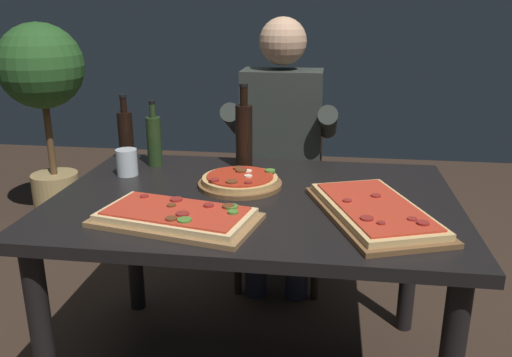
% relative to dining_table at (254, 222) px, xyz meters
% --- Properties ---
extents(dining_table, '(1.40, 0.96, 0.74)m').
position_rel_dining_table_xyz_m(dining_table, '(0.00, 0.00, 0.00)').
color(dining_table, black).
rests_on(dining_table, ground_plane).
extents(pizza_rectangular_front, '(0.54, 0.36, 0.05)m').
position_rel_dining_table_xyz_m(pizza_rectangular_front, '(-0.20, -0.26, 0.12)').
color(pizza_rectangular_front, olive).
rests_on(pizza_rectangular_front, dining_table).
extents(pizza_rectangular_left, '(0.46, 0.61, 0.05)m').
position_rel_dining_table_xyz_m(pizza_rectangular_left, '(0.40, -0.13, 0.11)').
color(pizza_rectangular_left, brown).
rests_on(pizza_rectangular_left, dining_table).
extents(pizza_round_far, '(0.31, 0.31, 0.05)m').
position_rel_dining_table_xyz_m(pizza_round_far, '(-0.07, 0.10, 0.12)').
color(pizza_round_far, brown).
rests_on(pizza_round_far, dining_table).
extents(wine_bottle_dark, '(0.06, 0.06, 0.29)m').
position_rel_dining_table_xyz_m(wine_bottle_dark, '(-0.60, 0.37, 0.21)').
color(wine_bottle_dark, black).
rests_on(wine_bottle_dark, dining_table).
extents(oil_bottle_amber, '(0.06, 0.06, 0.27)m').
position_rel_dining_table_xyz_m(oil_bottle_amber, '(-0.46, 0.32, 0.20)').
color(oil_bottle_amber, '#233819').
rests_on(oil_bottle_amber, dining_table).
extents(vinegar_bottle_green, '(0.07, 0.07, 0.34)m').
position_rel_dining_table_xyz_m(vinegar_bottle_green, '(-0.09, 0.34, 0.24)').
color(vinegar_bottle_green, black).
rests_on(vinegar_bottle_green, dining_table).
extents(tumbler_near_camera, '(0.08, 0.08, 0.10)m').
position_rel_dining_table_xyz_m(tumbler_near_camera, '(-0.53, 0.18, 0.14)').
color(tumbler_near_camera, silver).
rests_on(tumbler_near_camera, dining_table).
extents(diner_chair, '(0.44, 0.44, 0.87)m').
position_rel_dining_table_xyz_m(diner_chair, '(0.02, 0.86, -0.16)').
color(diner_chair, black).
rests_on(diner_chair, ground_plane).
extents(seated_diner, '(0.53, 0.41, 1.33)m').
position_rel_dining_table_xyz_m(seated_diner, '(0.02, 0.74, 0.10)').
color(seated_diner, '#23232D').
rests_on(seated_diner, ground_plane).
extents(potted_plant_corner, '(0.53, 0.53, 1.29)m').
position_rel_dining_table_xyz_m(potted_plant_corner, '(-1.53, 1.37, 0.23)').
color(potted_plant_corner, tan).
rests_on(potted_plant_corner, ground_plane).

